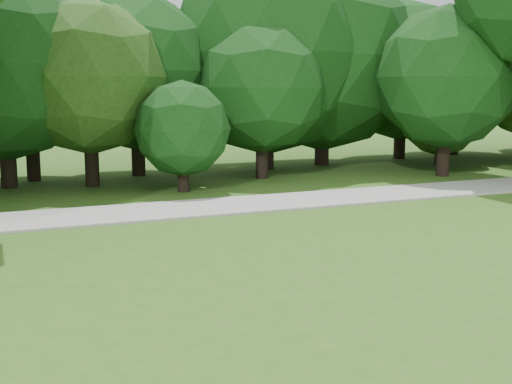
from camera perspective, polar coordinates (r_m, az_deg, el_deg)
ground at (r=10.53m, az=21.48°, el=-8.06°), size 100.00×100.00×0.00m
walkway at (r=17.01m, az=2.51°, el=-0.85°), size 60.00×2.20×0.06m
tree_line at (r=23.08m, az=-3.36°, el=10.79°), size 41.22×12.43×7.80m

